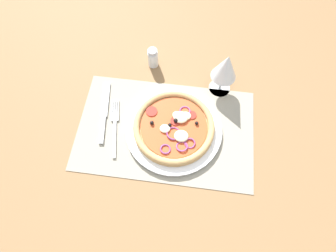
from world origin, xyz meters
TOP-DOWN VIEW (x-y plane):
  - ground_plane at (0.00, 0.00)cm, footprint 190.00×140.00cm
  - placemat at (0.00, 0.00)cm, footprint 49.57×30.70cm
  - plate at (2.30, 0.40)cm, footprint 27.06×27.06cm
  - pizza at (2.36, 0.38)cm, footprint 22.49×22.49cm
  - fork at (-14.52, -0.54)cm, footprint 4.90×17.96cm
  - knife at (-18.48, 3.27)cm, footprint 4.37×20.04cm
  - wine_glass at (14.49, 15.91)cm, footprint 7.20×7.20cm
  - pepper_shaker at (-6.92, 22.27)cm, footprint 3.20×3.20cm

SIDE VIEW (x-z plane):
  - ground_plane at x=0.00cm, z-range -2.40..0.00cm
  - placemat at x=0.00cm, z-range 0.00..0.40cm
  - fork at x=-14.52cm, z-range 0.40..0.84cm
  - knife at x=-18.48cm, z-range 0.35..0.96cm
  - plate at x=2.30cm, z-range 0.40..1.60cm
  - pizza at x=2.36cm, z-range 1.39..4.00cm
  - pepper_shaker at x=-6.92cm, z-range -0.10..6.60cm
  - wine_glass at x=14.49cm, z-range 2.60..17.50cm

